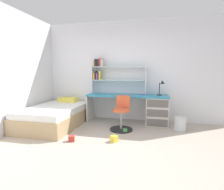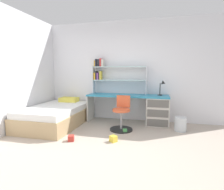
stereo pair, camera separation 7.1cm
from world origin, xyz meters
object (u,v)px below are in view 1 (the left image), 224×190
(bed_platform, at_px, (56,116))
(swivel_chair, at_px, (122,117))
(desk, at_px, (149,108))
(toy_block_yellow_1, at_px, (114,139))
(desk_lamp, at_px, (162,85))
(toy_block_green_0, at_px, (125,131))
(toy_block_red_2, at_px, (72,138))
(waste_bin, at_px, (180,124))
(bookshelf_hutch, at_px, (110,73))

(bed_platform, bearing_deg, swivel_chair, 0.87)
(desk, xyz_separation_m, toy_block_yellow_1, (-0.60, -1.36, -0.36))
(desk_lamp, height_order, toy_block_green_0, desk_lamp)
(toy_block_green_0, height_order, toy_block_red_2, toy_block_red_2)
(desk, relative_size, toy_block_red_2, 18.93)
(bed_platform, relative_size, waste_bin, 6.05)
(bookshelf_hutch, xyz_separation_m, toy_block_red_2, (-0.36, -1.69, -1.24))
(desk, bearing_deg, toy_block_yellow_1, -113.88)
(desk_lamp, bearing_deg, waste_bin, -48.22)
(bed_platform, height_order, toy_block_red_2, bed_platform)
(bookshelf_hutch, bearing_deg, desk, -9.22)
(bookshelf_hutch, distance_m, toy_block_red_2, 2.13)
(desk, xyz_separation_m, toy_block_green_0, (-0.48, -0.81, -0.37))
(bookshelf_hutch, bearing_deg, toy_block_red_2, -101.95)
(toy_block_yellow_1, bearing_deg, toy_block_green_0, 77.13)
(desk, relative_size, toy_block_green_0, 24.63)
(desk_lamp, relative_size, toy_block_red_2, 3.48)
(bed_platform, xyz_separation_m, toy_block_red_2, (0.85, -0.88, -0.19))
(bed_platform, xyz_separation_m, toy_block_yellow_1, (1.65, -0.72, -0.18))
(toy_block_yellow_1, bearing_deg, swivel_chair, 89.12)
(toy_block_yellow_1, relative_size, toy_block_red_2, 1.06)
(toy_block_green_0, xyz_separation_m, toy_block_yellow_1, (-0.13, -0.55, 0.02))
(waste_bin, bearing_deg, bookshelf_hutch, 162.54)
(waste_bin, bearing_deg, toy_block_yellow_1, -143.34)
(bookshelf_hutch, bearing_deg, desk_lamp, -4.37)
(bookshelf_hutch, height_order, toy_block_red_2, bookshelf_hutch)
(bookshelf_hutch, height_order, desk_lamp, bookshelf_hutch)
(desk, bearing_deg, desk_lamp, 11.93)
(bookshelf_hutch, bearing_deg, swivel_chair, -60.17)
(waste_bin, bearing_deg, toy_block_green_0, -160.16)
(desk_lamp, relative_size, waste_bin, 1.22)
(desk, relative_size, toy_block_yellow_1, 17.92)
(desk, bearing_deg, swivel_chair, -133.69)
(desk, height_order, swivel_chair, swivel_chair)
(desk, height_order, bookshelf_hutch, bookshelf_hutch)
(swivel_chair, xyz_separation_m, toy_block_green_0, (0.11, -0.19, -0.26))
(bookshelf_hutch, distance_m, toy_block_yellow_1, 2.02)
(toy_block_red_2, bearing_deg, toy_block_yellow_1, 11.53)
(waste_bin, relative_size, toy_block_red_2, 2.84)
(bed_platform, distance_m, toy_block_green_0, 1.80)
(bookshelf_hutch, xyz_separation_m, bed_platform, (-1.21, -0.81, -1.06))
(swivel_chair, xyz_separation_m, toy_block_yellow_1, (-0.01, -0.74, -0.25))
(bookshelf_hutch, distance_m, waste_bin, 2.17)
(desk, relative_size, bed_platform, 1.10)
(waste_bin, distance_m, toy_block_yellow_1, 1.64)
(desk, distance_m, desk_lamp, 0.66)
(desk_lamp, height_order, swivel_chair, desk_lamp)
(swivel_chair, bearing_deg, desk_lamp, 37.19)
(waste_bin, height_order, toy_block_red_2, waste_bin)
(desk, bearing_deg, bed_platform, -164.03)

